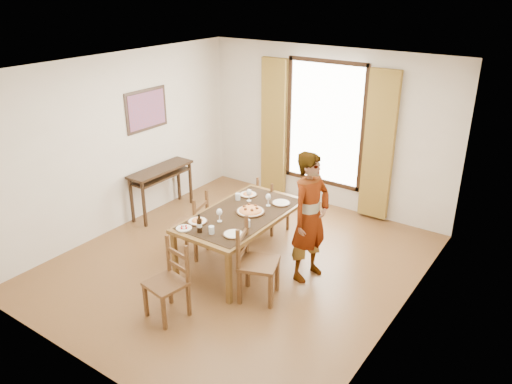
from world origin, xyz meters
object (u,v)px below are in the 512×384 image
Objects in this scene: console_table at (161,175)px; pasta_platter at (251,209)px; dining_table at (242,217)px; man at (310,217)px.

console_table is 2.19m from pasta_platter.
pasta_platter reaches higher than console_table.
pasta_platter is at bearing 48.56° from dining_table.
man is at bearing 8.55° from pasta_platter.
man reaches higher than pasta_platter.
pasta_platter is (0.08, 0.09, 0.11)m from dining_table.
pasta_platter is (2.14, -0.45, 0.12)m from console_table.
console_table is at bearing 94.99° from man.
dining_table is at bearing -14.69° from console_table.
man is (0.93, 0.22, 0.18)m from dining_table.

